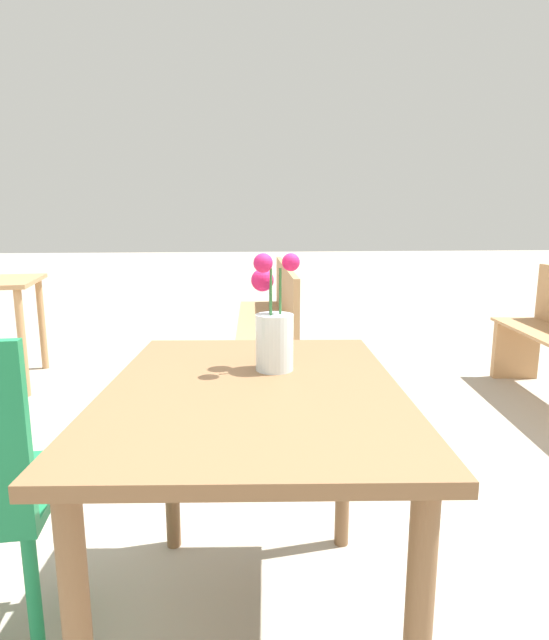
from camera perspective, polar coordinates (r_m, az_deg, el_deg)
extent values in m
cube|color=brown|center=(1.25, -2.43, -8.02)|extent=(0.80, 1.03, 0.03)
cylinder|color=brown|center=(1.82, -11.81, -14.62)|extent=(0.05, 0.05, 0.71)
cylinder|color=brown|center=(1.81, 7.90, -14.65)|extent=(0.05, 0.05, 0.71)
cylinder|color=silver|center=(1.35, 0.00, -2.56)|extent=(0.10, 0.10, 0.15)
cylinder|color=silver|center=(1.36, 0.00, -3.82)|extent=(0.09, 0.09, 0.08)
cylinder|color=#337038|center=(1.34, 0.65, 0.27)|extent=(0.01, 0.01, 0.27)
sphere|color=#D11E60|center=(1.34, 1.88, 6.62)|extent=(0.05, 0.05, 0.05)
cylinder|color=#337038|center=(1.35, -0.47, -0.81)|extent=(0.01, 0.01, 0.21)
sphere|color=#D11E60|center=(1.36, -1.38, 4.58)|extent=(0.06, 0.06, 0.06)
cylinder|color=#337038|center=(1.33, -0.41, 0.16)|extent=(0.01, 0.01, 0.27)
sphere|color=#D11E60|center=(1.28, -1.31, 6.53)|extent=(0.05, 0.05, 0.05)
cylinder|color=#197A47|center=(1.74, -22.25, -21.53)|extent=(0.03, 0.03, 0.45)
cylinder|color=#197A47|center=(1.47, -25.59, -28.46)|extent=(0.03, 0.03, 0.45)
cube|color=tan|center=(4.13, 25.85, -3.08)|extent=(0.33, 0.10, 0.43)
cube|color=tan|center=(3.59, -1.32, -0.24)|extent=(0.47, 1.87, 0.02)
cube|color=tan|center=(3.57, 1.24, 3.09)|extent=(0.15, 1.85, 0.40)
cube|color=tan|center=(2.82, -0.92, -8.14)|extent=(0.33, 0.08, 0.43)
cube|color=tan|center=(4.48, -1.55, -0.94)|extent=(0.33, 0.08, 0.43)
cylinder|color=tan|center=(3.68, -26.87, -2.40)|extent=(0.05, 0.05, 0.72)
cylinder|color=tan|center=(4.33, -25.04, -0.40)|extent=(0.05, 0.05, 0.72)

